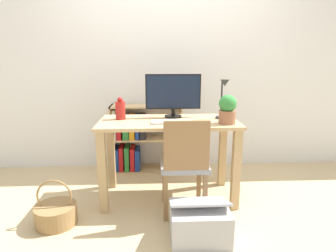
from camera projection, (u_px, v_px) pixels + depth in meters
ground_plane at (168, 196)px, 2.75m from camera, size 10.00×10.00×0.00m
wall_back at (165, 60)px, 3.31m from camera, size 8.00×0.05×2.60m
desk at (169, 137)px, 2.61m from camera, size 1.27×0.61×0.76m
monitor at (173, 93)px, 2.68m from camera, size 0.53×0.16×0.41m
keyboard at (173, 122)px, 2.47m from camera, size 0.39×0.14×0.02m
vase at (120, 110)px, 2.61m from camera, size 0.09×0.09×0.21m
desk_lamp at (223, 95)px, 2.55m from camera, size 0.10×0.19×0.37m
potted_plant at (227, 109)px, 2.42m from camera, size 0.15×0.15×0.25m
chair at (185, 162)px, 2.34m from camera, size 0.40×0.40×0.85m
bookshelf at (135, 139)px, 3.34m from camera, size 0.82×0.28×0.79m
basket at (56, 213)px, 2.28m from camera, size 0.33×0.33×0.38m
storage_box at (199, 222)px, 2.09m from camera, size 0.44×0.41×0.32m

